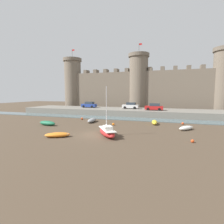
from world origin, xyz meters
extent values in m
plane|color=#4C3D2D|center=(0.00, 0.00, 0.00)|extent=(160.00, 160.00, 0.00)
cube|color=slate|center=(0.00, 15.13, 0.05)|extent=(80.00, 4.50, 0.10)
cube|color=slate|center=(0.00, 22.38, 0.75)|extent=(57.31, 10.00, 1.50)
cube|color=#706354|center=(0.00, 32.65, 5.96)|extent=(45.31, 2.80, 11.92)
cylinder|color=#706354|center=(-22.66, 32.65, 8.10)|extent=(5.54, 5.54, 16.21)
cylinder|color=#675B4D|center=(-22.66, 32.65, 16.71)|extent=(6.20, 6.20, 1.00)
cylinder|color=#4C4742|center=(-22.66, 32.65, 18.71)|extent=(0.10, 0.10, 3.00)
cube|color=red|center=(-22.21, 32.65, 19.91)|extent=(0.80, 0.04, 0.50)
cylinder|color=#706354|center=(0.00, 32.65, 8.10)|extent=(5.54, 5.54, 16.21)
cylinder|color=#675B4D|center=(0.00, 32.65, 16.71)|extent=(6.20, 6.20, 1.00)
cylinder|color=#4C4742|center=(0.00, 32.65, 18.71)|extent=(0.10, 0.10, 3.00)
cube|color=red|center=(0.45, 32.65, 19.91)|extent=(0.80, 0.04, 0.50)
cylinder|color=#706354|center=(22.66, 32.65, 8.10)|extent=(5.54, 5.54, 16.21)
cube|color=#6A5E4F|center=(-17.37, 32.65, 12.47)|extent=(1.10, 2.52, 1.10)
cube|color=#6A5E4F|center=(-13.90, 32.65, 12.47)|extent=(1.10, 2.52, 1.10)
cube|color=#6A5E4F|center=(-10.42, 32.65, 12.47)|extent=(1.10, 2.52, 1.10)
cube|color=#6A5E4F|center=(-6.95, 32.65, 12.47)|extent=(1.10, 2.52, 1.10)
cube|color=#6A5E4F|center=(-3.47, 32.65, 12.47)|extent=(1.10, 2.52, 1.10)
cube|color=#6A5E4F|center=(3.47, 32.65, 12.47)|extent=(1.10, 2.52, 1.10)
cube|color=#6A5E4F|center=(6.95, 32.65, 12.47)|extent=(1.10, 2.52, 1.10)
cube|color=#6A5E4F|center=(10.42, 32.65, 12.47)|extent=(1.10, 2.52, 1.10)
cube|color=#6A5E4F|center=(13.90, 32.65, 12.47)|extent=(1.10, 2.52, 1.10)
cube|color=#6A5E4F|center=(17.37, 32.65, 12.47)|extent=(1.10, 2.52, 1.10)
ellipsoid|color=red|center=(1.75, -0.10, 0.45)|extent=(4.10, 5.04, 0.91)
cube|color=silver|center=(1.75, -0.10, 0.87)|extent=(3.57, 4.41, 0.08)
cube|color=silver|center=(1.96, -0.41, 1.13)|extent=(1.61, 1.72, 0.44)
cylinder|color=silver|center=(1.60, 0.11, 3.62)|extent=(0.10, 0.10, 5.43)
cylinder|color=silver|center=(2.03, -0.52, 1.36)|extent=(1.36, 1.94, 0.08)
ellipsoid|color=yellow|center=(6.82, 10.40, 0.36)|extent=(1.33, 3.19, 0.72)
ellipsoid|color=#F2F246|center=(6.82, 10.40, 0.42)|extent=(1.05, 2.61, 0.40)
cube|color=beige|center=(6.79, 10.63, 0.46)|extent=(0.82, 0.30, 0.06)
cube|color=beige|center=(6.97, 9.21, 0.44)|extent=(0.55, 0.34, 0.08)
ellipsoid|color=orange|center=(-3.87, -2.71, 0.29)|extent=(3.27, 2.55, 0.59)
ellipsoid|color=gold|center=(-3.87, -2.71, 0.35)|extent=(2.66, 2.05, 0.32)
cube|color=beige|center=(-4.07, -2.82, 0.39)|extent=(0.68, 1.00, 0.06)
cube|color=beige|center=(-2.82, -2.13, 0.37)|extent=(0.57, 0.72, 0.08)
ellipsoid|color=gray|center=(-4.57, 8.96, 0.37)|extent=(1.48, 3.82, 0.74)
ellipsoid|color=silver|center=(-4.57, 8.96, 0.43)|extent=(1.17, 3.13, 0.41)
cube|color=beige|center=(-4.59, 9.24, 0.47)|extent=(0.97, 0.29, 0.06)
cube|color=beige|center=(-4.42, 7.51, 0.45)|extent=(0.64, 0.34, 0.08)
ellipsoid|color=#1E6B47|center=(-10.36, 3.55, 0.39)|extent=(3.55, 1.72, 0.77)
ellipsoid|color=#339266|center=(-10.36, 3.55, 0.45)|extent=(2.91, 1.36, 0.42)
cube|color=beige|center=(-10.11, 3.51, 0.49)|extent=(0.36, 1.02, 0.06)
cube|color=beige|center=(-11.68, 3.77, 0.47)|extent=(0.38, 0.68, 0.08)
ellipsoid|color=silver|center=(11.68, 6.93, 0.31)|extent=(2.64, 2.97, 0.61)
ellipsoid|color=white|center=(11.68, 6.93, 0.37)|extent=(2.13, 2.41, 0.34)
cube|color=beige|center=(11.54, 6.76, 0.41)|extent=(0.83, 0.71, 0.06)
cube|color=beige|center=(12.38, 7.84, 0.39)|extent=(0.63, 0.58, 0.08)
sphere|color=#E04C1E|center=(11.79, -0.10, 0.18)|extent=(0.37, 0.37, 0.37)
sphere|color=#E04C1E|center=(-7.89, 11.22, 0.23)|extent=(0.46, 0.46, 0.46)
sphere|color=orange|center=(0.27, 7.11, 0.21)|extent=(0.42, 0.42, 0.42)
sphere|color=#E04C1E|center=(11.53, 11.68, 0.20)|extent=(0.40, 0.40, 0.40)
cube|color=silver|center=(-0.34, 23.26, 2.10)|extent=(4.11, 1.73, 0.80)
cube|color=#2D3842|center=(-0.19, 23.26, 2.80)|extent=(2.27, 1.52, 0.64)
cylinder|color=black|center=(-1.61, 22.40, 1.82)|extent=(0.64, 0.19, 0.64)
cylinder|color=black|center=(-1.62, 24.10, 1.82)|extent=(0.64, 0.19, 0.64)
cylinder|color=black|center=(0.93, 22.42, 1.82)|extent=(0.64, 0.19, 0.64)
cylinder|color=black|center=(0.92, 24.12, 1.82)|extent=(0.64, 0.19, 0.64)
cube|color=red|center=(5.80, 20.76, 2.10)|extent=(4.11, 1.73, 0.80)
cube|color=#2D3842|center=(5.95, 20.76, 2.80)|extent=(2.27, 1.52, 0.64)
cylinder|color=black|center=(4.53, 19.90, 1.82)|extent=(0.64, 0.19, 0.64)
cylinder|color=black|center=(4.52, 21.60, 1.82)|extent=(0.64, 0.19, 0.64)
cylinder|color=black|center=(7.08, 19.92, 1.82)|extent=(0.64, 0.19, 0.64)
cylinder|color=black|center=(7.06, 21.62, 1.82)|extent=(0.64, 0.19, 0.64)
cube|color=#263F99|center=(-12.00, 23.08, 2.10)|extent=(4.11, 1.73, 0.80)
cube|color=#2D3842|center=(-11.85, 23.08, 2.80)|extent=(2.27, 1.52, 0.64)
cylinder|color=black|center=(-13.26, 22.22, 1.82)|extent=(0.64, 0.19, 0.64)
cylinder|color=black|center=(-13.28, 23.92, 1.82)|extent=(0.64, 0.19, 0.64)
cylinder|color=black|center=(-10.72, 22.24, 1.82)|extent=(0.64, 0.19, 0.64)
cylinder|color=black|center=(-10.74, 23.94, 1.82)|extent=(0.64, 0.19, 0.64)
camera|label=1|loc=(9.27, -20.74, 5.42)|focal=28.00mm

